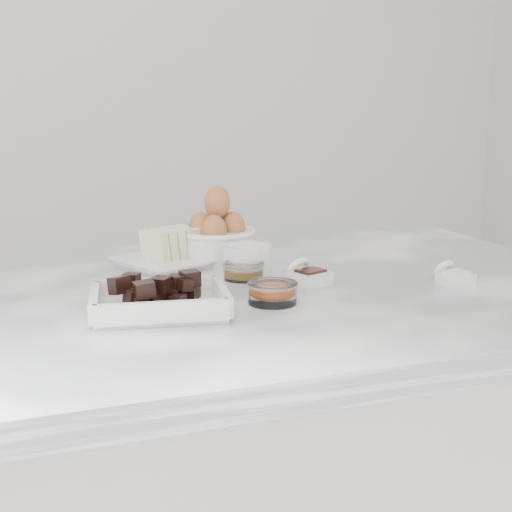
{
  "coord_description": "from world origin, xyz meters",
  "views": [
    {
      "loc": [
        -0.38,
        -1.05,
        1.22
      ],
      "look_at": [
        0.02,
        0.03,
        0.98
      ],
      "focal_mm": 50.0,
      "sensor_mm": 36.0,
      "label": 1
    }
  ],
  "objects": [
    {
      "name": "marble_slab",
      "position": [
        0.0,
        0.0,
        0.92
      ],
      "size": [
        1.2,
        0.8,
        0.04
      ],
      "primitive_type": "cube",
      "color": "white",
      "rests_on": "cabinet"
    },
    {
      "name": "chocolate_dish",
      "position": [
        -0.17,
        -0.11,
        0.96
      ],
      "size": [
        0.21,
        0.17,
        0.05
      ],
      "color": "white",
      "rests_on": "marble_slab"
    },
    {
      "name": "butter_plate",
      "position": [
        -0.09,
        0.19,
        0.96
      ],
      "size": [
        0.21,
        0.21,
        0.07
      ],
      "color": "white",
      "rests_on": "marble_slab"
    },
    {
      "name": "sugar_ramekin",
      "position": [
        0.02,
        0.08,
        0.97
      ],
      "size": [
        0.08,
        0.08,
        0.05
      ],
      "color": "white",
      "rests_on": "marble_slab"
    },
    {
      "name": "egg_bowl",
      "position": [
        0.0,
        0.2,
        0.99
      ],
      "size": [
        0.15,
        0.15,
        0.14
      ],
      "color": "white",
      "rests_on": "marble_slab"
    },
    {
      "name": "honey_bowl",
      "position": [
        0.0,
        0.04,
        0.96
      ],
      "size": [
        0.07,
        0.07,
        0.03
      ],
      "color": "white",
      "rests_on": "marble_slab"
    },
    {
      "name": "zest_bowl",
      "position": [
        -0.01,
        -0.11,
        0.96
      ],
      "size": [
        0.08,
        0.08,
        0.03
      ],
      "color": "white",
      "rests_on": "marble_slab"
    },
    {
      "name": "vanilla_spoon",
      "position": [
        0.09,
        -0.02,
        0.95
      ],
      "size": [
        0.07,
        0.08,
        0.04
      ],
      "color": "white",
      "rests_on": "marble_slab"
    },
    {
      "name": "salt_spoon",
      "position": [
        0.31,
        -0.11,
        0.95
      ],
      "size": [
        0.06,
        0.07,
        0.04
      ],
      "color": "white",
      "rests_on": "marble_slab"
    }
  ]
}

